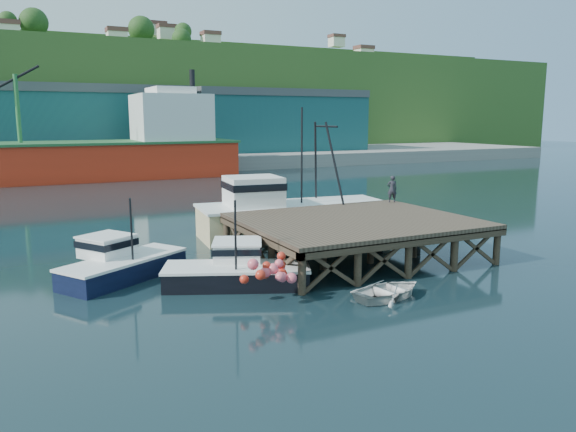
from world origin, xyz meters
TOP-DOWN VIEW (x-y plane):
  - ground at (0.00, 0.00)m, footprint 300.00×300.00m
  - wharf at (5.50, -0.19)m, footprint 12.00×10.00m
  - far_quay at (0.00, 70.00)m, footprint 160.00×40.00m
  - warehouse_mid at (0.00, 65.00)m, footprint 28.00×16.00m
  - warehouse_right at (30.00, 65.00)m, footprint 30.00×16.00m
  - cargo_ship at (-8.46, 48.00)m, footprint 55.50×10.00m
  - hillside at (0.00, 100.00)m, footprint 220.00×50.00m
  - boat_navy at (-6.82, 1.30)m, footprint 6.51×5.28m
  - boat_black at (-2.18, -2.11)m, footprint 6.96×5.80m
  - trawler at (4.79, 6.50)m, footprint 12.60×5.58m
  - dinghy at (2.86, -6.81)m, footprint 3.74×2.94m
  - dockworker at (10.90, 3.98)m, footprint 0.75×0.64m

SIDE VIEW (x-z plane):
  - ground at x=0.00m, z-range 0.00..0.00m
  - dinghy at x=2.86m, z-range 0.00..0.70m
  - boat_black at x=-2.18m, z-range -1.28..2.77m
  - boat_navy at x=-6.82m, z-range -1.17..2.75m
  - far_quay at x=0.00m, z-range 0.00..2.00m
  - trawler at x=4.79m, z-range -2.41..5.78m
  - wharf at x=5.50m, z-range 0.63..3.25m
  - dockworker at x=10.90m, z-range 2.12..3.87m
  - cargo_ship at x=-8.46m, z-range -3.56..10.19m
  - warehouse_mid at x=0.00m, z-range 2.00..11.00m
  - warehouse_right at x=30.00m, z-range 2.00..11.00m
  - hillside at x=0.00m, z-range 0.00..22.00m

